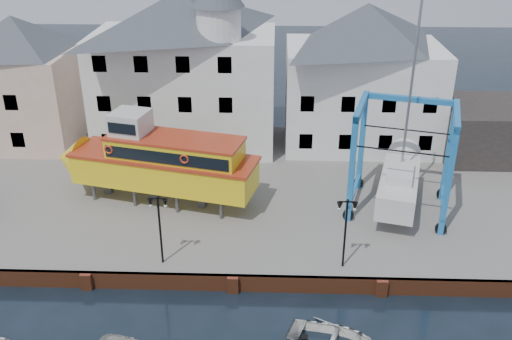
{
  "coord_description": "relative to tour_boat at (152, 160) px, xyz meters",
  "views": [
    {
      "loc": [
        2.15,
        -24.99,
        19.51
      ],
      "look_at": [
        1.0,
        7.0,
        4.0
      ],
      "focal_mm": 40.0,
      "sensor_mm": 36.0,
      "label": 1
    }
  ],
  "objects": [
    {
      "name": "building_white_main",
      "position": [
        0.97,
        9.94,
        3.47
      ],
      "size": [
        14.0,
        8.3,
        14.0
      ],
      "color": "silver",
      "rests_on": "hardstanding"
    },
    {
      "name": "hardstanding",
      "position": [
        5.84,
        2.55,
        -3.37
      ],
      "size": [
        44.0,
        22.0,
        1.0
      ],
      "primitive_type": "cube",
      "color": "slate",
      "rests_on": "ground"
    },
    {
      "name": "travel_lift",
      "position": [
        16.18,
        0.04,
        -0.62
      ],
      "size": [
        7.34,
        9.21,
        13.48
      ],
      "rotation": [
        0.0,
        0.0,
        -0.26
      ],
      "color": "#1A55A0",
      "rests_on": "hardstanding"
    },
    {
      "name": "lamp_post_left",
      "position": [
        1.84,
        -7.25,
        0.3
      ],
      "size": [
        1.12,
        0.32,
        4.2
      ],
      "color": "black",
      "rests_on": "hardstanding"
    },
    {
      "name": "shed_dark",
      "position": [
        24.84,
        8.55,
        -0.87
      ],
      "size": [
        8.0,
        7.0,
        4.0
      ],
      "primitive_type": "cube",
      "color": "black",
      "rests_on": "hardstanding"
    },
    {
      "name": "building_white_right",
      "position": [
        14.84,
        10.54,
        2.72
      ],
      "size": [
        12.0,
        8.0,
        11.2
      ],
      "color": "silver",
      "rests_on": "hardstanding"
    },
    {
      "name": "building_pink",
      "position": [
        -12.17,
        9.54,
        2.28
      ],
      "size": [
        8.0,
        7.0,
        10.3
      ],
      "color": "#D1A78F",
      "rests_on": "hardstanding"
    },
    {
      "name": "quay_wall",
      "position": [
        5.84,
        -8.35,
        -3.37
      ],
      "size": [
        44.0,
        0.47,
        1.0
      ],
      "color": "brown",
      "rests_on": "ground"
    },
    {
      "name": "lamp_post_right",
      "position": [
        11.84,
        -7.25,
        0.3
      ],
      "size": [
        1.12,
        0.32,
        4.2
      ],
      "color": "black",
      "rests_on": "hardstanding"
    },
    {
      "name": "tour_boat",
      "position": [
        0.0,
        0.0,
        0.0
      ],
      "size": [
        14.38,
        6.62,
        6.09
      ],
      "rotation": [
        0.0,
        0.0,
        -0.25
      ],
      "color": "#59595E",
      "rests_on": "hardstanding"
    },
    {
      "name": "ground",
      "position": [
        5.84,
        -8.45,
        -3.87
      ],
      "size": [
        140.0,
        140.0,
        0.0
      ],
      "primitive_type": "plane",
      "color": "black",
      "rests_on": "ground"
    }
  ]
}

